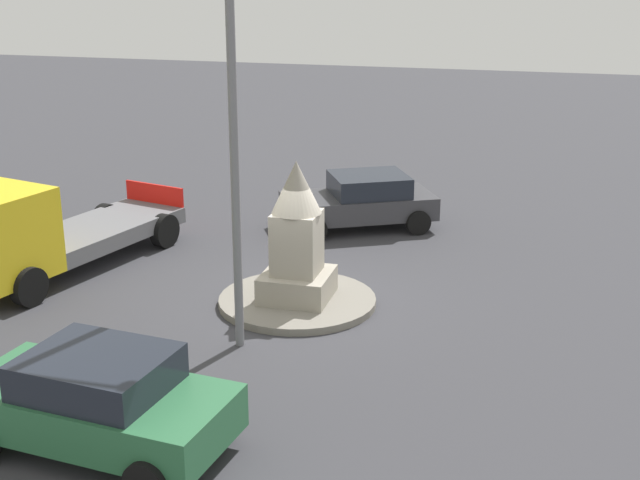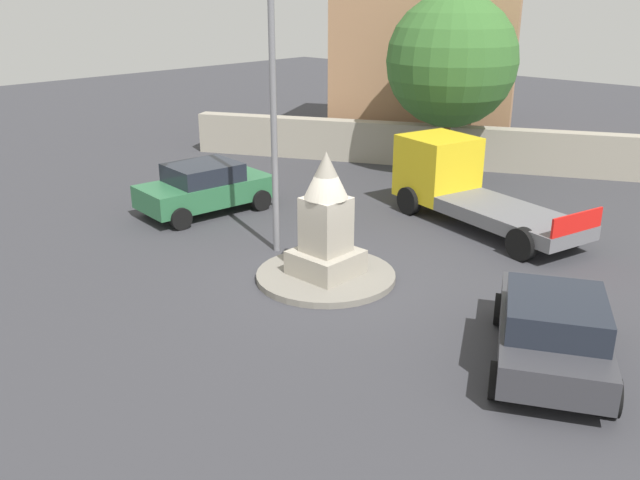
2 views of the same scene
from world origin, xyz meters
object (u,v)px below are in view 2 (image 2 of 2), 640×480
car_green_far_side (205,187)px  car_dark_grey_parked_right (552,329)px  tree_near_wall (452,61)px  monument (326,221)px  truck_yellow_near_island (461,184)px  streetlamp (272,41)px  corner_building (431,34)px

car_green_far_side → car_dark_grey_parked_right: size_ratio=0.96×
car_dark_grey_parked_right → tree_near_wall: (-10.29, -9.00, 3.30)m
monument → truck_yellow_near_island: size_ratio=0.45×
monument → truck_yellow_near_island: bearing=-178.6°
streetlamp → car_dark_grey_parked_right: 9.00m
monument → tree_near_wall: tree_near_wall is taller
tree_near_wall → car_green_far_side: bearing=-16.8°
monument → streetlamp: bearing=-102.3°
corner_building → tree_near_wall: 6.25m
car_green_far_side → car_dark_grey_parked_right: car_green_far_side is taller
monument → corner_building: corner_building is taller
monument → car_dark_grey_parked_right: 5.63m
truck_yellow_near_island → monument: bearing=1.4°
truck_yellow_near_island → tree_near_wall: bearing=-142.2°
streetlamp → car_green_far_side: 6.00m
corner_building → tree_near_wall: corner_building is taller
monument → tree_near_wall: 11.04m
monument → corner_building: (-14.85, -7.51, 3.17)m
car_dark_grey_parked_right → tree_near_wall: tree_near_wall is taller
streetlamp → truck_yellow_near_island: streetlamp is taller
car_dark_grey_parked_right → tree_near_wall: size_ratio=0.68×
monument → streetlamp: streetlamp is taller
streetlamp → corner_building: (-14.38, -5.32, -0.65)m
car_green_far_side → car_dark_grey_parked_right: 11.78m
car_green_far_side → car_dark_grey_parked_right: (1.34, 11.70, -0.04)m
streetlamp → tree_near_wall: size_ratio=1.37×
car_dark_grey_parked_right → corner_building: 20.26m
monument → truck_yellow_near_island: 5.97m
monument → car_green_far_side: 6.27m
car_green_far_side → corner_building: bearing=-174.2°
streetlamp → corner_building: 15.35m
car_green_far_side → corner_building: (-13.63, -1.39, 3.82)m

